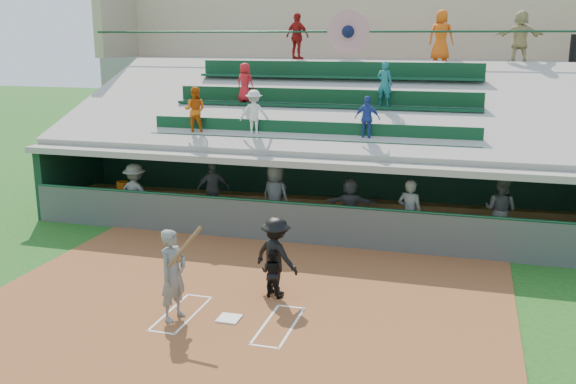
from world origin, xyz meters
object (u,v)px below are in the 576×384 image
(home_plate, at_px, (229,318))
(catcher, at_px, (272,273))
(water_cooler, at_px, (123,187))
(white_table, at_px, (122,203))
(batter_at_plate, at_px, (173,275))

(home_plate, relative_size, catcher, 0.40)
(catcher, xyz_separation_m, water_cooler, (-6.42, 4.97, 0.32))
(white_table, relative_size, water_cooler, 2.01)
(catcher, distance_m, water_cooler, 8.13)
(home_plate, bearing_deg, catcher, 70.37)
(batter_at_plate, height_order, catcher, batter_at_plate)
(catcher, bearing_deg, batter_at_plate, 54.93)
(white_table, bearing_deg, home_plate, -32.03)
(home_plate, xyz_separation_m, catcher, (0.48, 1.35, 0.52))
(white_table, bearing_deg, water_cooler, 1.44)
(catcher, relative_size, water_cooler, 2.88)
(water_cooler, bearing_deg, catcher, -37.72)
(home_plate, height_order, water_cooler, water_cooler)
(home_plate, relative_size, white_table, 0.58)
(home_plate, xyz_separation_m, batter_at_plate, (-1.04, -0.26, 0.91))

